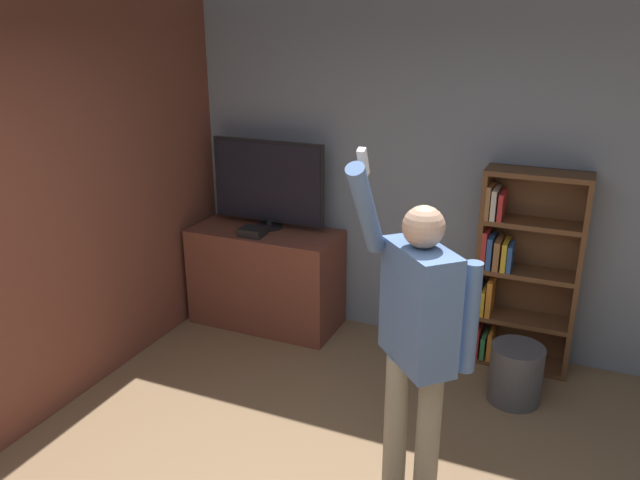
% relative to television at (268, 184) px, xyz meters
% --- Properties ---
extents(wall_back, '(6.18, 0.06, 2.70)m').
position_rel_television_xyz_m(wall_back, '(1.41, 0.25, 0.12)').
color(wall_back, gray).
rests_on(wall_back, ground_plane).
extents(wall_side_brick, '(0.06, 4.38, 2.70)m').
position_rel_television_xyz_m(wall_side_brick, '(-0.71, -1.17, 0.12)').
color(wall_side_brick, brown).
rests_on(wall_side_brick, ground_plane).
extents(tv_ledge, '(1.25, 0.57, 0.84)m').
position_rel_television_xyz_m(tv_ledge, '(0.00, -0.08, -0.80)').
color(tv_ledge, brown).
rests_on(tv_ledge, ground_plane).
extents(television, '(0.99, 0.22, 0.74)m').
position_rel_television_xyz_m(television, '(0.00, 0.00, 0.00)').
color(television, black).
rests_on(television, tv_ledge).
extents(game_console, '(0.20, 0.17, 0.07)m').
position_rel_television_xyz_m(game_console, '(-0.03, -0.23, -0.35)').
color(game_console, black).
rests_on(game_console, tv_ledge).
extents(bookshelf, '(0.72, 0.28, 1.51)m').
position_rel_television_xyz_m(bookshelf, '(2.04, 0.08, -0.47)').
color(bookshelf, brown).
rests_on(bookshelf, ground_plane).
extents(person, '(0.60, 0.56, 1.97)m').
position_rel_television_xyz_m(person, '(1.71, -1.62, -0.21)').
color(person, gray).
rests_on(person, ground_plane).
extents(waste_bin, '(0.36, 0.36, 0.41)m').
position_rel_television_xyz_m(waste_bin, '(2.13, -0.45, -1.02)').
color(waste_bin, '#4C4C51').
rests_on(waste_bin, ground_plane).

